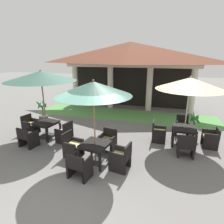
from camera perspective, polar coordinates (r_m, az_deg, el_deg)
ground_plane at (r=5.73m, az=-12.58°, el=-21.84°), size 60.00×60.00×0.00m
background_pavilion at (r=12.62m, az=5.60°, el=16.10°), size 9.14×3.02×4.35m
lawn_strip at (r=11.61m, az=3.68°, el=-0.85°), size 10.94×2.37×0.01m
patio_table_near_foreground at (r=8.81m, az=-19.41°, el=-3.47°), size 1.05×1.05×0.72m
patio_umbrella_near_foreground at (r=8.35m, az=-20.82°, el=10.02°), size 2.89×2.89×2.99m
patio_chair_near_foreground_east at (r=8.21m, az=-14.15°, el=-6.04°), size 0.60×0.71×0.90m
patio_chair_near_foreground_south at (r=8.26m, az=-24.28°, el=-6.96°), size 0.70×0.66×0.84m
patio_chair_near_foreground_west at (r=9.61m, az=-23.63°, el=-3.61°), size 0.66×0.69×0.87m
patio_table_mid_left at (r=6.44m, az=-5.14°, el=-10.28°), size 1.01×1.01×0.71m
patio_umbrella_mid_left at (r=5.82m, az=-5.65°, el=6.96°), size 2.41×2.41×2.85m
patio_chair_mid_left_south at (r=5.86m, az=-10.02°, el=-15.72°), size 0.71×0.62×0.83m
patio_chair_mid_left_north at (r=7.28m, az=-1.23°, el=-8.69°), size 0.67×0.60×0.84m
patio_chair_mid_left_east at (r=6.15m, az=2.81°, el=-13.65°), size 0.67×0.65×0.92m
patio_chair_mid_left_west at (r=7.03m, az=-11.94°, el=-10.04°), size 0.66×0.65×0.91m
patio_table_mid_right at (r=8.21m, az=21.16°, el=-5.06°), size 0.91×0.91×0.73m
patio_umbrella_mid_right at (r=7.74m, az=22.64°, el=7.91°), size 2.56×2.56×2.81m
patio_chair_mid_right_south at (r=7.36m, az=21.59°, el=-9.60°), size 0.57×0.56×0.90m
patio_chair_mid_right_west at (r=8.25m, az=13.88°, el=-6.03°), size 0.57×0.57×0.89m
patio_chair_mid_right_east at (r=8.47m, az=27.88°, el=-6.98°), size 0.56×0.58×0.82m
patio_chair_mid_right_north at (r=9.23m, az=20.54°, el=-3.94°), size 0.55×0.50×0.91m
potted_palm_left_edge at (r=10.85m, az=-20.14°, el=-1.34°), size 0.48×0.49×1.27m
potted_palm_right_edge at (r=9.18m, az=23.52°, el=-4.87°), size 0.49×0.49×1.07m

